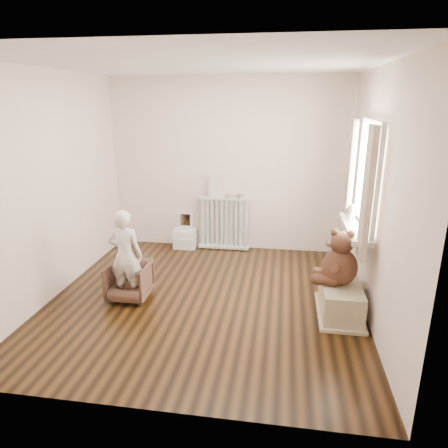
# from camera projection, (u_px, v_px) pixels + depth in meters

# --- Properties ---
(floor) EXTENTS (3.60, 3.60, 0.01)m
(floor) POSITION_uv_depth(u_px,v_px,m) (206.00, 299.00, 4.72)
(floor) COLOR black
(floor) RESTS_ON ground
(ceiling) EXTENTS (3.60, 3.60, 0.01)m
(ceiling) POSITION_uv_depth(u_px,v_px,m) (202.00, 63.00, 3.95)
(ceiling) COLOR white
(ceiling) RESTS_ON ground
(back_wall) EXTENTS (3.60, 0.02, 2.60)m
(back_wall) POSITION_uv_depth(u_px,v_px,m) (228.00, 166.00, 6.03)
(back_wall) COLOR white
(back_wall) RESTS_ON ground
(front_wall) EXTENTS (3.60, 0.02, 2.60)m
(front_wall) POSITION_uv_depth(u_px,v_px,m) (149.00, 251.00, 2.64)
(front_wall) COLOR white
(front_wall) RESTS_ON ground
(left_wall) EXTENTS (0.02, 3.60, 2.60)m
(left_wall) POSITION_uv_depth(u_px,v_px,m) (51.00, 186.00, 4.60)
(left_wall) COLOR white
(left_wall) RESTS_ON ground
(right_wall) EXTENTS (0.02, 3.60, 2.60)m
(right_wall) POSITION_uv_depth(u_px,v_px,m) (377.00, 198.00, 4.07)
(right_wall) COLOR white
(right_wall) RESTS_ON ground
(window) EXTENTS (0.03, 0.90, 1.10)m
(window) POSITION_uv_depth(u_px,v_px,m) (369.00, 178.00, 4.31)
(window) COLOR white
(window) RESTS_ON right_wall
(window_sill) EXTENTS (0.22, 1.10, 0.06)m
(window_sill) POSITION_uv_depth(u_px,v_px,m) (355.00, 228.00, 4.50)
(window_sill) COLOR silver
(window_sill) RESTS_ON right_wall
(curtain_left) EXTENTS (0.06, 0.26, 1.30)m
(curtain_left) POSITION_uv_depth(u_px,v_px,m) (367.00, 194.00, 3.81)
(curtain_left) COLOR #BFAA8D
(curtain_left) RESTS_ON right_wall
(curtain_right) EXTENTS (0.06, 0.26, 1.30)m
(curtain_right) POSITION_uv_depth(u_px,v_px,m) (350.00, 174.00, 4.89)
(curtain_right) COLOR #BFAA8D
(curtain_right) RESTS_ON right_wall
(radiator) EXTENTS (0.79, 0.15, 0.83)m
(radiator) POSITION_uv_depth(u_px,v_px,m) (224.00, 225.00, 6.20)
(radiator) COLOR silver
(radiator) RESTS_ON floor
(paper_doll) EXTENTS (0.20, 0.02, 0.34)m
(paper_doll) POSITION_uv_depth(u_px,v_px,m) (216.00, 186.00, 6.03)
(paper_doll) COLOR beige
(paper_doll) RESTS_ON radiator
(tin_a) EXTENTS (0.09, 0.09, 0.06)m
(tin_a) POSITION_uv_depth(u_px,v_px,m) (228.00, 196.00, 6.05)
(tin_a) COLOR #A59E8C
(tin_a) RESTS_ON radiator
(tin_b) EXTENTS (0.10, 0.10, 0.06)m
(tin_b) POSITION_uv_depth(u_px,v_px,m) (240.00, 196.00, 6.02)
(tin_b) COLOR #A59E8C
(tin_b) RESTS_ON radiator
(toy_vanity) EXTENTS (0.35, 0.25, 0.55)m
(toy_vanity) POSITION_uv_depth(u_px,v_px,m) (185.00, 231.00, 6.29)
(toy_vanity) COLOR silver
(toy_vanity) RESTS_ON floor
(armchair) EXTENTS (0.47, 0.48, 0.44)m
(armchair) POSITION_uv_depth(u_px,v_px,m) (129.00, 281.00, 4.69)
(armchair) COLOR #533427
(armchair) RESTS_ON floor
(child) EXTENTS (0.39, 0.26, 1.08)m
(child) POSITION_uv_depth(u_px,v_px,m) (126.00, 256.00, 4.54)
(child) COLOR white
(child) RESTS_ON armchair
(toy_bench) EXTENTS (0.41, 0.77, 0.36)m
(toy_bench) POSITION_uv_depth(u_px,v_px,m) (340.00, 297.00, 4.34)
(toy_bench) COLOR #BBAE89
(toy_bench) RESTS_ON floor
(teddy_bear) EXTENTS (0.54, 0.45, 0.60)m
(teddy_bear) POSITION_uv_depth(u_px,v_px,m) (341.00, 257.00, 4.21)
(teddy_bear) COLOR #3A1F14
(teddy_bear) RESTS_ON toy_bench
(plush_cat) EXTENTS (0.21, 0.27, 0.20)m
(plush_cat) POSITION_uv_depth(u_px,v_px,m) (351.00, 210.00, 4.74)
(plush_cat) COLOR slate
(plush_cat) RESTS_ON window_sill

